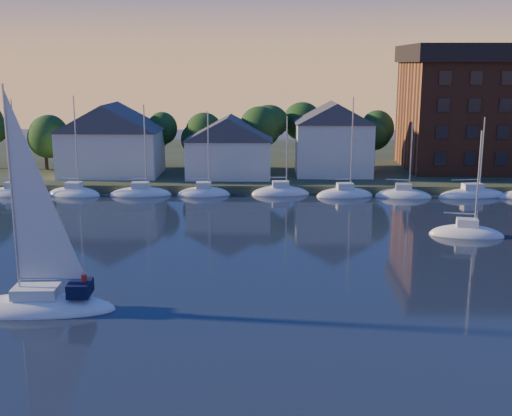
{
  "coord_description": "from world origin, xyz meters",
  "views": [
    {
      "loc": [
        -0.61,
        -27.83,
        15.75
      ],
      "look_at": [
        -1.68,
        22.0,
        4.53
      ],
      "focal_mm": 45.0,
      "sensor_mm": 36.0,
      "label": 1
    }
  ],
  "objects_px": {
    "clubhouse_east": "(333,138)",
    "drifting_sailboat_right": "(466,235)",
    "clubhouse_centre": "(229,146)",
    "hero_sailboat": "(39,301)",
    "clubhouse_west": "(111,139)"
  },
  "relations": [
    {
      "from": "clubhouse_centre",
      "to": "clubhouse_east",
      "type": "bearing_deg",
      "value": 8.13
    },
    {
      "from": "clubhouse_centre",
      "to": "drifting_sailboat_right",
      "type": "bearing_deg",
      "value": -47.82
    },
    {
      "from": "clubhouse_west",
      "to": "hero_sailboat",
      "type": "bearing_deg",
      "value": -82.22
    },
    {
      "from": "clubhouse_centre",
      "to": "clubhouse_east",
      "type": "relative_size",
      "value": 1.1
    },
    {
      "from": "clubhouse_centre",
      "to": "drifting_sailboat_right",
      "type": "distance_m",
      "value": 35.93
    },
    {
      "from": "hero_sailboat",
      "to": "clubhouse_east",
      "type": "bearing_deg",
      "value": -119.29
    },
    {
      "from": "clubhouse_west",
      "to": "hero_sailboat",
      "type": "distance_m",
      "value": 47.43
    },
    {
      "from": "clubhouse_centre",
      "to": "clubhouse_east",
      "type": "xyz_separation_m",
      "value": [
        14.0,
        2.0,
        0.87
      ]
    },
    {
      "from": "clubhouse_east",
      "to": "drifting_sailboat_right",
      "type": "relative_size",
      "value": 0.96
    },
    {
      "from": "clubhouse_east",
      "to": "clubhouse_west",
      "type": "bearing_deg",
      "value": -178.09
    },
    {
      "from": "drifting_sailboat_right",
      "to": "clubhouse_east",
      "type": "bearing_deg",
      "value": 120.09
    },
    {
      "from": "clubhouse_west",
      "to": "drifting_sailboat_right",
      "type": "relative_size",
      "value": 1.24
    },
    {
      "from": "hero_sailboat",
      "to": "drifting_sailboat_right",
      "type": "relative_size",
      "value": 1.43
    },
    {
      "from": "clubhouse_west",
      "to": "clubhouse_centre",
      "type": "xyz_separation_m",
      "value": [
        16.0,
        -1.0,
        -0.8
      ]
    },
    {
      "from": "clubhouse_centre",
      "to": "drifting_sailboat_right",
      "type": "height_order",
      "value": "drifting_sailboat_right"
    }
  ]
}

